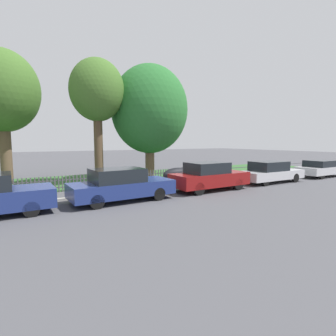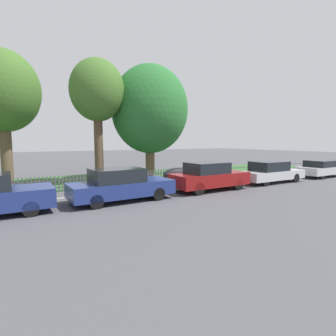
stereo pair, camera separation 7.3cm
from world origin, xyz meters
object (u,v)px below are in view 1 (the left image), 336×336
object	(u,v)px
parked_car_grey_coupe	(321,168)
tree_behind_motorcycle	(2,92)
parked_car_red_compact	(209,176)
covered_motorcycle	(178,174)
parked_car_white_van	(270,172)
parked_car_navy_estate	(121,185)
tree_mid_park	(97,92)
tree_far_left	(150,110)

from	to	relation	value
parked_car_grey_coupe	tree_behind_motorcycle	xyz separation A→B (m)	(-20.12, 8.32, 5.02)
parked_car_red_compact	covered_motorcycle	xyz separation A→B (m)	(-0.34, 2.58, -0.14)
parked_car_red_compact	parked_car_white_van	bearing A→B (deg)	-0.11
parked_car_white_van	covered_motorcycle	size ratio (longest dim) A/B	2.25
parked_car_navy_estate	parked_car_grey_coupe	size ratio (longest dim) A/B	1.12
tree_mid_park	tree_far_left	bearing A→B (deg)	3.24
parked_car_white_van	covered_motorcycle	distance (m)	5.96
parked_car_navy_estate	tree_mid_park	distance (m)	7.13
tree_behind_motorcycle	parked_car_white_van	bearing A→B (deg)	-29.47
parked_car_white_van	parked_car_red_compact	bearing A→B (deg)	-178.91
parked_car_navy_estate	covered_motorcycle	size ratio (longest dim) A/B	2.26
parked_car_grey_coupe	covered_motorcycle	distance (m)	11.28
parked_car_navy_estate	tree_far_left	size ratio (longest dim) A/B	0.59
parked_car_grey_coupe	parked_car_navy_estate	bearing A→B (deg)	-179.87
parked_car_grey_coupe	tree_mid_park	world-z (taller)	tree_mid_park
covered_motorcycle	tree_behind_motorcycle	bearing A→B (deg)	150.54
tree_mid_park	tree_behind_motorcycle	bearing A→B (deg)	147.56
parked_car_navy_estate	tree_far_left	world-z (taller)	tree_far_left
parked_car_white_van	tree_mid_park	xyz separation A→B (m)	(-9.60, 5.08, 4.94)
parked_car_navy_estate	parked_car_white_van	size ratio (longest dim) A/B	1.00
parked_car_navy_estate	parked_car_white_van	distance (m)	10.09
parked_car_grey_coupe	parked_car_white_van	bearing A→B (deg)	179.17
parked_car_red_compact	covered_motorcycle	bearing A→B (deg)	96.39
covered_motorcycle	tree_far_left	bearing A→B (deg)	104.07
tree_mid_park	tree_far_left	xyz separation A→B (m)	(3.63, 0.21, -0.83)
parked_car_red_compact	covered_motorcycle	distance (m)	2.61
tree_far_left	covered_motorcycle	bearing A→B (deg)	-78.51
parked_car_navy_estate	covered_motorcycle	world-z (taller)	parked_car_navy_estate
tree_behind_motorcycle	tree_mid_park	xyz separation A→B (m)	(4.95, -3.15, -0.04)
parked_car_red_compact	tree_far_left	world-z (taller)	tree_far_left
parked_car_navy_estate	tree_behind_motorcycle	world-z (taller)	tree_behind_motorcycle
parked_car_grey_coupe	covered_motorcycle	bearing A→B (deg)	166.85
parked_car_grey_coupe	tree_behind_motorcycle	world-z (taller)	tree_behind_motorcycle
tree_far_left	tree_mid_park	bearing A→B (deg)	-176.76
tree_behind_motorcycle	parked_car_navy_estate	bearing A→B (deg)	-61.79
parked_car_white_van	tree_mid_park	bearing A→B (deg)	152.31
covered_motorcycle	parked_car_white_van	bearing A→B (deg)	-22.25
parked_car_navy_estate	parked_car_grey_coupe	bearing A→B (deg)	-2.21
covered_motorcycle	tree_far_left	size ratio (longest dim) A/B	0.26
tree_behind_motorcycle	tree_far_left	bearing A→B (deg)	-18.93
parked_car_white_van	covered_motorcycle	world-z (taller)	parked_car_white_van
parked_car_navy_estate	tree_behind_motorcycle	distance (m)	10.64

